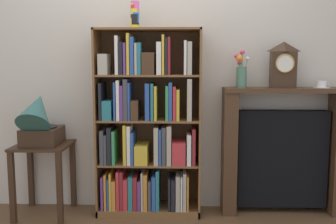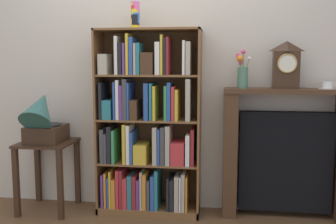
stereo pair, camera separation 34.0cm
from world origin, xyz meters
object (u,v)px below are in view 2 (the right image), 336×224
object	(u,v)px
cup_stack	(135,15)
teacup_with_saucer	(327,86)
gramophone	(43,118)
bookshelf	(147,133)
flower_vase	(242,73)
mantel_clock	(286,65)
side_table_left	(48,160)
fireplace_mantel	(285,155)

from	to	relation	value
cup_stack	teacup_with_saucer	distance (m)	1.72
gramophone	bookshelf	bearing A→B (deg)	8.26
cup_stack	flower_vase	bearing A→B (deg)	2.73
bookshelf	mantel_clock	size ratio (longest dim) A/B	4.13
gramophone	flower_vase	distance (m)	1.79
side_table_left	mantel_clock	size ratio (longest dim) A/B	1.61
cup_stack	gramophone	size ratio (longest dim) A/B	0.43
side_table_left	flower_vase	bearing A→B (deg)	3.45
side_table_left	flower_vase	xyz separation A→B (m)	(1.73, 0.10, 0.79)
side_table_left	teacup_with_saucer	size ratio (longest dim) A/B	4.60
cup_stack	mantel_clock	size ratio (longest dim) A/B	0.57
flower_vase	cup_stack	bearing A→B (deg)	-177.27
bookshelf	gramophone	bearing A→B (deg)	-171.74
gramophone	fireplace_mantel	bearing A→B (deg)	5.19
cup_stack	mantel_clock	world-z (taller)	cup_stack
mantel_clock	flower_vase	world-z (taller)	mantel_clock
mantel_clock	teacup_with_saucer	xyz separation A→B (m)	(0.34, 0.00, -0.17)
bookshelf	fireplace_mantel	xyz separation A→B (m)	(1.21, 0.06, -0.17)
fireplace_mantel	mantel_clock	xyz separation A→B (m)	(-0.03, -0.02, 0.78)
bookshelf	mantel_clock	xyz separation A→B (m)	(1.18, 0.04, 0.60)
fireplace_mantel	teacup_with_saucer	size ratio (longest dim) A/B	8.14
gramophone	teacup_with_saucer	world-z (taller)	teacup_with_saucer
flower_vase	gramophone	bearing A→B (deg)	-174.45
teacup_with_saucer	gramophone	bearing A→B (deg)	-175.98
gramophone	flower_vase	xyz separation A→B (m)	(1.73, 0.17, 0.40)
side_table_left	teacup_with_saucer	bearing A→B (deg)	2.52
cup_stack	mantel_clock	bearing A→B (deg)	1.95
bookshelf	cup_stack	size ratio (longest dim) A/B	7.20
cup_stack	fireplace_mantel	world-z (taller)	cup_stack
side_table_left	bookshelf	bearing A→B (deg)	4.29
mantel_clock	bookshelf	bearing A→B (deg)	-178.26
flower_vase	teacup_with_saucer	distance (m)	0.71
mantel_clock	teacup_with_saucer	distance (m)	0.38
bookshelf	side_table_left	distance (m)	0.95
gramophone	fireplace_mantel	distance (m)	2.15
bookshelf	teacup_with_saucer	distance (m)	1.58
mantel_clock	cup_stack	bearing A→B (deg)	-178.05
mantel_clock	side_table_left	bearing A→B (deg)	-177.15
gramophone	teacup_with_saucer	size ratio (longest dim) A/B	3.78
fireplace_mantel	flower_vase	size ratio (longest dim) A/B	3.45
cup_stack	fireplace_mantel	distance (m)	1.77
side_table_left	fireplace_mantel	distance (m)	2.13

